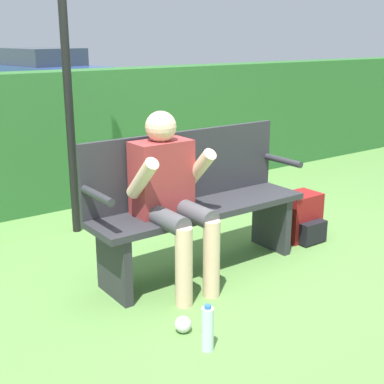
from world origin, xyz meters
name	(u,v)px	position (x,y,z in m)	size (l,w,h in m)	color
ground_plane	(201,269)	(0.00, 0.00, 0.00)	(40.00, 40.00, 0.00)	#5B8942
hedge_back	(76,138)	(0.00, 2.07, 0.66)	(12.00, 0.38, 1.32)	#2D662D
park_bench	(195,201)	(0.00, 0.07, 0.51)	(1.64, 0.42, 1.00)	#2D2D33
person_seated	(170,191)	(-0.30, -0.06, 0.67)	(0.53, 0.57, 1.18)	#993333
backpack	(301,218)	(1.05, 0.00, 0.18)	(0.33, 0.32, 0.39)	maroon
water_bottle	(208,329)	(-0.59, -0.85, 0.13)	(0.07, 0.07, 0.27)	silver
signpost	(64,30)	(-0.39, 1.27, 1.68)	(0.40, 0.09, 2.94)	black
parked_car	(42,74)	(3.25, 11.49, 0.63)	(2.53, 4.81, 1.31)	#2D4784
litter_crumple	(183,324)	(-0.60, -0.62, 0.05)	(0.10, 0.10, 0.10)	silver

